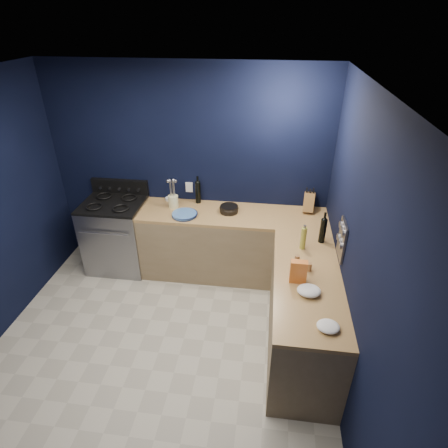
% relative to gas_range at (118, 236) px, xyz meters
% --- Properties ---
extents(floor, '(3.50, 3.50, 0.02)m').
position_rel_gas_range_xyz_m(floor, '(0.93, -1.42, -0.47)').
color(floor, '#ADA796').
rests_on(floor, ground).
extents(ceiling, '(3.50, 3.50, 0.02)m').
position_rel_gas_range_xyz_m(ceiling, '(0.93, -1.42, 2.15)').
color(ceiling, silver).
rests_on(ceiling, ground).
extents(wall_back, '(3.50, 0.02, 2.60)m').
position_rel_gas_range_xyz_m(wall_back, '(0.93, 0.34, 0.84)').
color(wall_back, black).
rests_on(wall_back, ground).
extents(wall_right, '(0.02, 3.50, 2.60)m').
position_rel_gas_range_xyz_m(wall_right, '(2.69, -1.42, 0.84)').
color(wall_right, black).
rests_on(wall_right, ground).
extents(cab_back, '(2.30, 0.63, 0.86)m').
position_rel_gas_range_xyz_m(cab_back, '(1.53, 0.02, -0.03)').
color(cab_back, '#867152').
rests_on(cab_back, floor).
extents(top_back, '(2.30, 0.63, 0.04)m').
position_rel_gas_range_xyz_m(top_back, '(1.53, 0.02, 0.42)').
color(top_back, brown).
rests_on(top_back, cab_back).
extents(cab_right, '(0.63, 1.67, 0.86)m').
position_rel_gas_range_xyz_m(cab_right, '(2.37, -1.13, -0.03)').
color(cab_right, '#867152').
rests_on(cab_right, floor).
extents(top_right, '(0.63, 1.67, 0.04)m').
position_rel_gas_range_xyz_m(top_right, '(2.37, -1.13, 0.42)').
color(top_right, brown).
rests_on(top_right, cab_right).
extents(gas_range, '(0.76, 0.66, 0.92)m').
position_rel_gas_range_xyz_m(gas_range, '(0.00, 0.00, 0.00)').
color(gas_range, gray).
rests_on(gas_range, floor).
extents(oven_door, '(0.59, 0.02, 0.42)m').
position_rel_gas_range_xyz_m(oven_door, '(0.00, -0.32, -0.01)').
color(oven_door, black).
rests_on(oven_door, gas_range).
extents(cooktop, '(0.76, 0.66, 0.03)m').
position_rel_gas_range_xyz_m(cooktop, '(0.00, 0.00, 0.48)').
color(cooktop, black).
rests_on(cooktop, gas_range).
extents(backguard, '(0.76, 0.06, 0.20)m').
position_rel_gas_range_xyz_m(backguard, '(0.00, 0.30, 0.58)').
color(backguard, black).
rests_on(backguard, gas_range).
extents(spice_panel, '(0.02, 0.28, 0.38)m').
position_rel_gas_range_xyz_m(spice_panel, '(2.67, -0.87, 0.72)').
color(spice_panel, gray).
rests_on(spice_panel, wall_right).
extents(wall_outlet, '(0.09, 0.02, 0.13)m').
position_rel_gas_range_xyz_m(wall_outlet, '(0.93, 0.32, 0.62)').
color(wall_outlet, white).
rests_on(wall_outlet, wall_back).
extents(plate_stack, '(0.32, 0.32, 0.04)m').
position_rel_gas_range_xyz_m(plate_stack, '(0.96, -0.12, 0.46)').
color(plate_stack, '#3F5AAF').
rests_on(plate_stack, top_back).
extents(ramekin, '(0.10, 0.10, 0.04)m').
position_rel_gas_range_xyz_m(ramekin, '(0.66, 0.27, 0.46)').
color(ramekin, white).
rests_on(ramekin, top_back).
extents(utensil_crock, '(0.14, 0.14, 0.16)m').
position_rel_gas_range_xyz_m(utensil_crock, '(0.77, 0.09, 0.52)').
color(utensil_crock, '#F6F3C1').
rests_on(utensil_crock, top_back).
extents(wine_bottle_back, '(0.09, 0.09, 0.28)m').
position_rel_gas_range_xyz_m(wine_bottle_back, '(1.06, 0.26, 0.58)').
color(wine_bottle_back, black).
rests_on(wine_bottle_back, top_back).
extents(lemon_basket, '(0.23, 0.23, 0.08)m').
position_rel_gas_range_xyz_m(lemon_basket, '(1.48, 0.05, 0.48)').
color(lemon_basket, black).
rests_on(lemon_basket, top_back).
extents(knife_block, '(0.15, 0.28, 0.29)m').
position_rel_gas_range_xyz_m(knife_block, '(2.45, 0.23, 0.56)').
color(knife_block, brown).
rests_on(knife_block, top_back).
extents(wine_bottle_right, '(0.08, 0.08, 0.27)m').
position_rel_gas_range_xyz_m(wine_bottle_right, '(2.54, -0.49, 0.58)').
color(wine_bottle_right, black).
rests_on(wine_bottle_right, top_right).
extents(oil_bottle, '(0.07, 0.07, 0.25)m').
position_rel_gas_range_xyz_m(oil_bottle, '(2.33, -0.64, 0.56)').
color(oil_bottle, '#A1A036').
rests_on(oil_bottle, top_right).
extents(spice_jar_near, '(0.05, 0.05, 0.10)m').
position_rel_gas_range_xyz_m(spice_jar_near, '(2.27, -0.93, 0.49)').
color(spice_jar_near, olive).
rests_on(spice_jar_near, top_right).
extents(spice_jar_far, '(0.06, 0.06, 0.09)m').
position_rel_gas_range_xyz_m(spice_jar_far, '(2.38, -1.02, 0.48)').
color(spice_jar_far, olive).
rests_on(spice_jar_far, top_right).
extents(crouton_bag, '(0.15, 0.07, 0.22)m').
position_rel_gas_range_xyz_m(crouton_bag, '(2.26, -1.20, 0.55)').
color(crouton_bag, red).
rests_on(crouton_bag, top_right).
extents(towel_front, '(0.22, 0.19, 0.07)m').
position_rel_gas_range_xyz_m(towel_front, '(2.35, -1.36, 0.48)').
color(towel_front, white).
rests_on(towel_front, top_right).
extents(towel_end, '(0.23, 0.22, 0.05)m').
position_rel_gas_range_xyz_m(towel_end, '(2.48, -1.76, 0.47)').
color(towel_end, white).
rests_on(towel_end, top_right).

